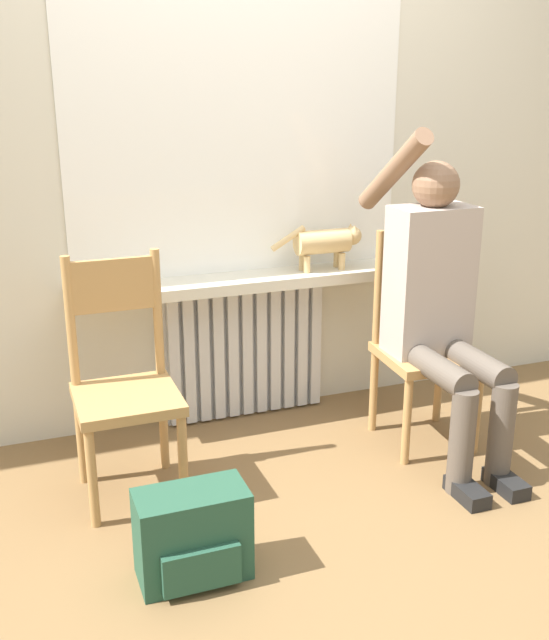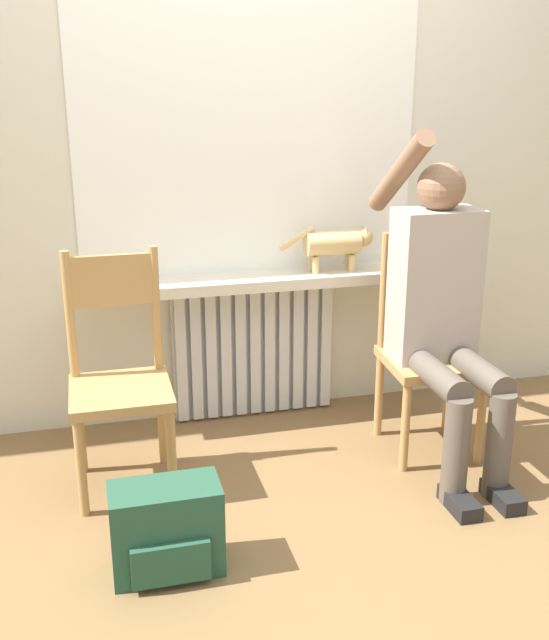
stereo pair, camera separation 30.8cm
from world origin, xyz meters
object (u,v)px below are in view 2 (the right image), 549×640
Objects in this scene: chair_left at (119,375)px; cat at (336,243)px; person at (443,305)px; chair_right at (428,346)px; backpack at (167,530)px.

cat is (1.02, 0.42, 0.37)m from chair_left.
chair_left is 0.68× the size of person.
chair_left is at bearing -176.66° from chair_right.
cat reaches higher than backpack.
person reaches higher than chair_right.
chair_left is 0.69m from backpack.
chair_right is at bearing -57.03° from cat.
chair_right is 2.09× the size of cat.
backpack is at bearing -81.14° from chair_left.
person is (-0.00, -0.11, 0.22)m from chair_right.
chair_left is at bearing 174.94° from person.
person reaches higher than cat.
chair_left is at bearing -157.39° from cat.
chair_left is at bearing 99.01° from backpack.
backpack is at bearing -131.58° from cat.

